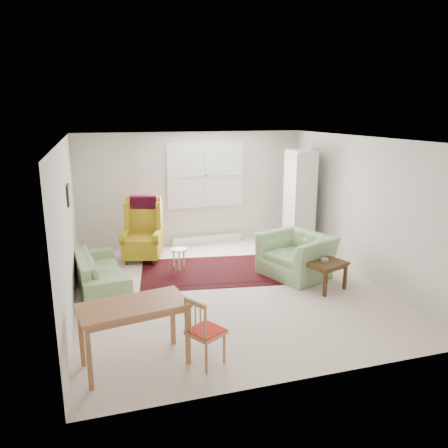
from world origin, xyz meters
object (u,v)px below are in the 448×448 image
object	(u,v)px
wingback_chair	(142,230)
desk	(135,335)
sofa	(100,264)
coffee_table	(324,274)
stool	(179,259)
desk_chair	(206,330)
cabinet	(299,201)
armchair	(297,251)

from	to	relation	value
wingback_chair	desk	xyz separation A→B (m)	(-0.51, -3.78, -0.25)
sofa	coffee_table	world-z (taller)	sofa
stool	desk_chair	xyz separation A→B (m)	(-0.30, -3.25, 0.22)
stool	cabinet	size ratio (longest dim) A/B	0.19
desk	cabinet	bearing A→B (deg)	43.05
coffee_table	desk	size ratio (longest dim) A/B	0.49
sofa	coffee_table	bearing A→B (deg)	-115.57
coffee_table	desk_chair	distance (m)	2.98
coffee_table	sofa	bearing A→B (deg)	161.31
coffee_table	cabinet	bearing A→B (deg)	75.15
cabinet	wingback_chair	bearing A→B (deg)	-176.10
desk_chair	coffee_table	bearing A→B (deg)	-87.25
armchair	cabinet	bearing A→B (deg)	130.67
wingback_chair	desk_chair	size ratio (longest dim) A/B	1.50
armchair	desk_chair	xyz separation A→B (m)	(-2.30, -2.35, -0.03)
stool	cabinet	bearing A→B (deg)	11.27
armchair	stool	size ratio (longest dim) A/B	2.82
cabinet	desk	size ratio (longest dim) A/B	1.74
sofa	desk	xyz separation A→B (m)	(0.34, -2.67, 0.00)
armchair	stool	world-z (taller)	armchair
sofa	desk	world-z (taller)	desk
sofa	wingback_chair	size ratio (longest dim) A/B	1.49
armchair	cabinet	distance (m)	1.75
wingback_chair	stool	world-z (taller)	wingback_chair
cabinet	desk_chair	xyz separation A→B (m)	(-3.04, -3.80, -0.64)
desk_chair	desk	bearing A→B (deg)	44.87
wingback_chair	cabinet	xyz separation A→B (m)	(3.34, -0.18, 0.43)
wingback_chair	cabinet	size ratio (longest dim) A/B	0.60
armchair	wingback_chair	size ratio (longest dim) A/B	0.92
sofa	coffee_table	distance (m)	3.82
stool	desk	size ratio (longest dim) A/B	0.34
sofa	desk_chair	world-z (taller)	desk_chair
coffee_table	armchair	bearing A→B (deg)	103.97
sofa	stool	distance (m)	1.51
sofa	coffee_table	xyz separation A→B (m)	(3.62, -1.22, -0.14)
sofa	cabinet	xyz separation A→B (m)	(4.19, 0.93, 0.69)
sofa	coffee_table	size ratio (longest dim) A/B	3.18
armchair	coffee_table	world-z (taller)	armchair
wingback_chair	coffee_table	xyz separation A→B (m)	(2.77, -2.33, -0.39)
coffee_table	desk	bearing A→B (deg)	-156.21
coffee_table	cabinet	size ratio (longest dim) A/B	0.28
cabinet	desk_chair	distance (m)	4.91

